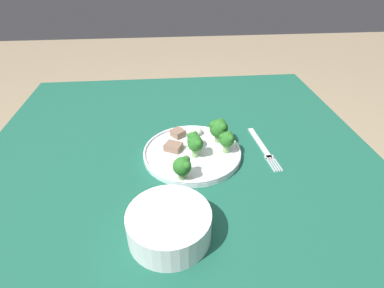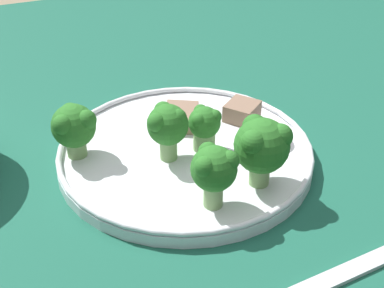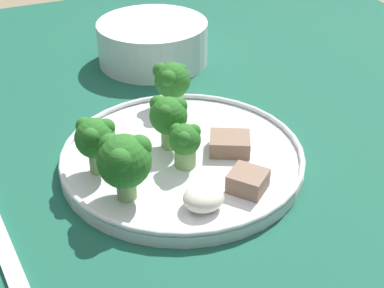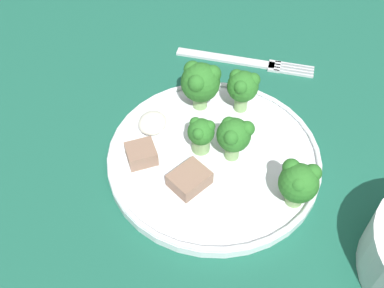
# 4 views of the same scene
# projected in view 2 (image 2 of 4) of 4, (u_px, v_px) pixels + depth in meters

# --- Properties ---
(table) EXTENTS (1.06, 1.15, 0.70)m
(table) POSITION_uv_depth(u_px,v_px,m) (159.00, 210.00, 0.62)
(table) COLOR #195642
(table) RESTS_ON ground_plane
(dinner_plate) EXTENTS (0.26, 0.26, 0.02)m
(dinner_plate) POSITION_uv_depth(u_px,v_px,m) (185.00, 152.00, 0.55)
(dinner_plate) COLOR white
(dinner_plate) RESTS_ON table
(broccoli_floret_near_rim_left) EXTENTS (0.04, 0.04, 0.06)m
(broccoli_floret_near_rim_left) POSITION_uv_depth(u_px,v_px,m) (74.00, 127.00, 0.52)
(broccoli_floret_near_rim_left) COLOR #7FA866
(broccoli_floret_near_rim_left) RESTS_ON dinner_plate
(broccoli_floret_center_left) EXTENTS (0.03, 0.03, 0.05)m
(broccoli_floret_center_left) POSITION_uv_depth(u_px,v_px,m) (204.00, 125.00, 0.53)
(broccoli_floret_center_left) COLOR #7FA866
(broccoli_floret_center_left) RESTS_ON dinner_plate
(broccoli_floret_back_left) EXTENTS (0.04, 0.04, 0.06)m
(broccoli_floret_back_left) POSITION_uv_depth(u_px,v_px,m) (165.00, 126.00, 0.51)
(broccoli_floret_back_left) COLOR #7FA866
(broccoli_floret_back_left) RESTS_ON dinner_plate
(broccoli_floret_front_left) EXTENTS (0.05, 0.05, 0.07)m
(broccoli_floret_front_left) POSITION_uv_depth(u_px,v_px,m) (262.00, 145.00, 0.48)
(broccoli_floret_front_left) COLOR #7FA866
(broccoli_floret_front_left) RESTS_ON dinner_plate
(broccoli_floret_center_back) EXTENTS (0.04, 0.04, 0.06)m
(broccoli_floret_center_back) POSITION_uv_depth(u_px,v_px,m) (214.00, 169.00, 0.45)
(broccoli_floret_center_back) COLOR #7FA866
(broccoli_floret_center_back) RESTS_ON dinner_plate
(meat_slice_front_slice) EXTENTS (0.05, 0.05, 0.02)m
(meat_slice_front_slice) POSITION_uv_depth(u_px,v_px,m) (181.00, 117.00, 0.58)
(meat_slice_front_slice) COLOR #846651
(meat_slice_front_slice) RESTS_ON dinner_plate
(meat_slice_middle_slice) EXTENTS (0.05, 0.05, 0.02)m
(meat_slice_middle_slice) POSITION_uv_depth(u_px,v_px,m) (244.00, 113.00, 0.59)
(meat_slice_middle_slice) COLOR #846651
(meat_slice_middle_slice) RESTS_ON dinner_plate
(sauce_dollop) EXTENTS (0.04, 0.04, 0.02)m
(sauce_dollop) POSITION_uv_depth(u_px,v_px,m) (270.00, 132.00, 0.55)
(sauce_dollop) COLOR silver
(sauce_dollop) RESTS_ON dinner_plate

